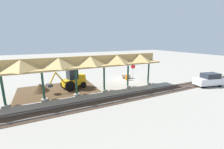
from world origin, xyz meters
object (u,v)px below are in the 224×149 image
stop_sign (133,68)px  backhoe (73,80)px  concrete_pipe (126,76)px  distant_parked_car (209,80)px  traffic_barrel (127,78)px

stop_sign → backhoe: (10.84, 1.04, -0.60)m
concrete_pipe → backhoe: bearing=9.7°
distant_parked_car → backhoe: bearing=-22.6°
stop_sign → distant_parked_car: 11.75m
stop_sign → concrete_pipe: (0.96, -0.65, -1.39)m
backhoe → distant_parked_car: 20.15m
stop_sign → backhoe: bearing=5.5°
backhoe → distant_parked_car: (-18.61, 7.73, -0.28)m
distant_parked_car → concrete_pipe: bearing=-47.2°
backhoe → concrete_pipe: size_ratio=3.41×
stop_sign → concrete_pipe: stop_sign is taller
traffic_barrel → backhoe: bearing=3.7°
stop_sign → traffic_barrel: 2.09m
backhoe → traffic_barrel: size_ratio=6.01×
concrete_pipe → distant_parked_car: 12.85m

